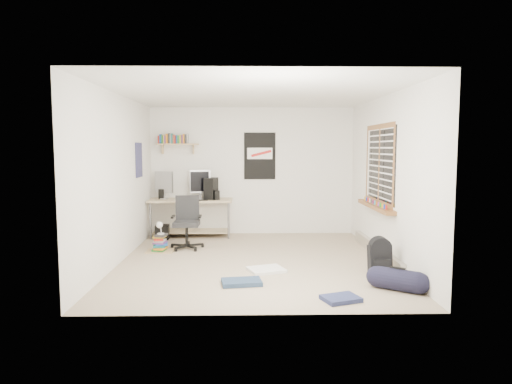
{
  "coord_description": "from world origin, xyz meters",
  "views": [
    {
      "loc": [
        -0.11,
        -6.78,
        1.71
      ],
      "look_at": [
        0.04,
        0.23,
        1.03
      ],
      "focal_mm": 32.0,
      "sensor_mm": 36.0,
      "label": 1
    }
  ],
  "objects_px": {
    "office_chair": "(187,220)",
    "backpack": "(380,259)",
    "book_stack": "(160,242)",
    "duffel_bag": "(397,279)",
    "desk": "(191,217)"
  },
  "relations": [
    {
      "from": "duffel_bag",
      "to": "desk",
      "type": "bearing_deg",
      "value": 164.59
    },
    {
      "from": "backpack",
      "to": "duffel_bag",
      "type": "bearing_deg",
      "value": -88.26
    },
    {
      "from": "backpack",
      "to": "book_stack",
      "type": "distance_m",
      "value": 3.54
    },
    {
      "from": "desk",
      "to": "duffel_bag",
      "type": "relative_size",
      "value": 3.08
    },
    {
      "from": "office_chair",
      "to": "desk",
      "type": "bearing_deg",
      "value": 90.72
    },
    {
      "from": "duffel_bag",
      "to": "book_stack",
      "type": "relative_size",
      "value": 1.2
    },
    {
      "from": "desk",
      "to": "book_stack",
      "type": "height_order",
      "value": "desk"
    },
    {
      "from": "office_chair",
      "to": "backpack",
      "type": "height_order",
      "value": "office_chair"
    },
    {
      "from": "desk",
      "to": "book_stack",
      "type": "xyz_separation_m",
      "value": [
        -0.36,
        -1.32,
        -0.21
      ]
    },
    {
      "from": "book_stack",
      "to": "duffel_bag",
      "type": "bearing_deg",
      "value": -33.35
    },
    {
      "from": "book_stack",
      "to": "backpack",
      "type": "bearing_deg",
      "value": -23.61
    },
    {
      "from": "backpack",
      "to": "duffel_bag",
      "type": "xyz_separation_m",
      "value": [
        0.01,
        -0.72,
        -0.06
      ]
    },
    {
      "from": "backpack",
      "to": "duffel_bag",
      "type": "distance_m",
      "value": 0.72
    },
    {
      "from": "backpack",
      "to": "book_stack",
      "type": "height_order",
      "value": "backpack"
    },
    {
      "from": "office_chair",
      "to": "duffel_bag",
      "type": "bearing_deg",
      "value": -41.63
    }
  ]
}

